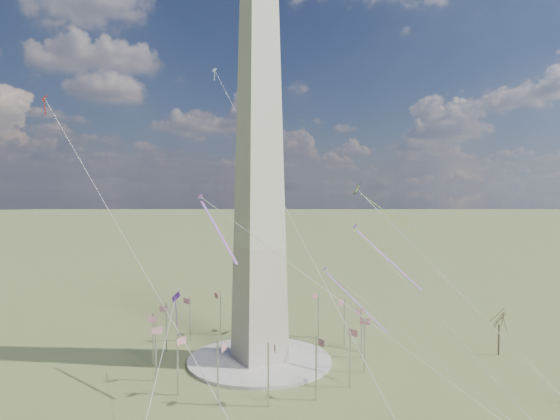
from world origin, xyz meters
TOP-DOWN VIEW (x-y plane):
  - ground at (0.00, 0.00)m, footprint 2000.00×2000.00m
  - plaza at (0.00, 0.00)m, footprint 36.00×36.00m
  - washington_monument at (0.00, 0.00)m, footprint 15.56×15.56m
  - flagpole_ring at (-0.00, -0.00)m, footprint 54.40×54.40m
  - tree_near at (56.71, -25.46)m, footprint 6.87×6.87m
  - kite_delta_black at (34.88, 4.53)m, footprint 16.11×16.25m
  - kite_diamond_purple at (-21.21, 0.04)m, footprint 1.69×2.72m
  - kite_streamer_left at (23.37, -16.67)m, footprint 4.91×20.27m
  - kite_streamer_mid at (-15.06, -7.20)m, footprint 1.91×20.36m
  - kite_streamer_right at (28.26, 2.84)m, footprint 7.06×21.78m
  - kite_small_red at (-45.70, 30.86)m, footprint 1.26×2.12m
  - kite_small_white at (5.80, 44.54)m, footprint 1.11×1.62m

SIDE VIEW (x-z plane):
  - ground at x=0.00m, z-range 0.00..0.00m
  - plaza at x=0.00m, z-range 0.00..0.80m
  - flagpole_ring at x=0.00m, z-range 0.77..13.77m
  - tree_near at x=56.71m, z-range 2.56..14.58m
  - kite_streamer_right at x=28.26m, z-range 7.10..22.36m
  - kite_diamond_purple at x=-21.21m, z-range 13.32..21.98m
  - kite_streamer_left at x=23.37m, z-range 21.93..35.94m
  - kite_streamer_mid at x=-15.06m, z-range 29.51..43.49m
  - kite_delta_black at x=34.88m, z-range 34.56..49.90m
  - washington_monument at x=0.00m, z-range -2.05..97.95m
  - kite_small_red at x=-45.70m, z-range 63.38..68.44m
  - kite_small_white at x=5.80m, z-range 79.51..83.53m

